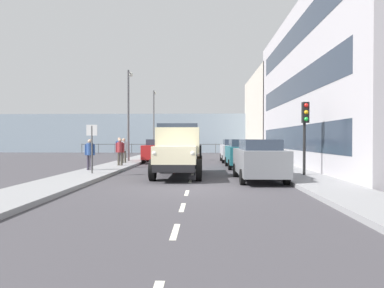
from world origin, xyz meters
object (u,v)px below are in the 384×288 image
Objects in this scene: car_teal_kerbside_1 at (242,153)px; lamp_post_promenade at (129,107)px; pedestrian_with_bag at (90,152)px; car_silver_kerbside_2 at (234,150)px; pedestrian_in_dark_coat at (120,150)px; traffic_light_near at (305,122)px; street_sign at (92,140)px; car_white_oppositeside_1 at (167,148)px; car_red_oppositeside_0 at (158,150)px; car_grey_kerbside_near at (259,159)px; lamp_post_far at (154,116)px; pedestrian_strolling at (124,148)px; truck_vintage_cream at (178,151)px; pedestrian_couple_a at (119,147)px.

car_teal_kerbside_1 is 0.64× the size of lamp_post_promenade.
car_teal_kerbside_1 is at bearing -158.54° from pedestrian_with_bag.
car_silver_kerbside_2 is 9.07m from pedestrian_in_dark_coat.
car_teal_kerbside_1 is at bearing -67.96° from traffic_light_near.
pedestrian_in_dark_coat is at bearing -28.58° from traffic_light_near.
street_sign is at bearing 111.87° from pedestrian_with_bag.
car_red_oppositeside_0 is at bearing 90.00° from car_white_oppositeside_1.
car_grey_kerbside_near is 0.65× the size of lamp_post_promenade.
lamp_post_promenade is at bearing -84.05° from pedestrian_in_dark_coat.
car_grey_kerbside_near and car_white_oppositeside_1 have the same top height.
pedestrian_in_dark_coat is 0.24× the size of lamp_post_far.
car_silver_kerbside_2 is at bearing 124.99° from lamp_post_far.
pedestrian_strolling is 6.86m from street_sign.
pedestrian_strolling is (4.15, -7.03, -0.07)m from truck_vintage_cream.
car_red_oppositeside_0 is at bearing 4.02° from car_silver_kerbside_2.
truck_vintage_cream is at bearing 102.78° from car_red_oppositeside_0.
lamp_post_promenade reaches higher than pedestrian_strolling.
pedestrian_strolling is 0.51× the size of traffic_light_near.
pedestrian_in_dark_coat is 10.88m from traffic_light_near.
truck_vintage_cream is 1.76× the size of traffic_light_near.
lamp_post_far is 21.12m from street_sign.
truck_vintage_cream is at bearing -18.09° from car_grey_kerbside_near.
street_sign is (7.47, -1.32, 0.79)m from car_grey_kerbside_near.
car_silver_kerbside_2 is at bearing -157.29° from pedestrian_strolling.
truck_vintage_cream is 1.31× the size of car_red_oppositeside_0.
truck_vintage_cream is at bearing 71.30° from car_silver_kerbside_2.
car_grey_kerbside_near is 11.34m from car_silver_kerbside_2.
pedestrian_strolling is 0.25× the size of lamp_post_promenade.
truck_vintage_cream is 3.31× the size of pedestrian_couple_a.
truck_vintage_cream is 0.85× the size of lamp_post_promenade.
pedestrian_with_bag is at bearing 72.99° from car_red_oppositeside_0.
truck_vintage_cream is 3.65m from car_grey_kerbside_near.
car_silver_kerbside_2 is at bearing -134.08° from pedestrian_with_bag.
traffic_light_near reaches higher than car_red_oppositeside_0.
street_sign is at bearing -10.00° from car_grey_kerbside_near.
car_red_oppositeside_0 is 2.53× the size of pedestrian_couple_a.
street_sign reaches higher than car_silver_kerbside_2.
lamp_post_far reaches higher than street_sign.
truck_vintage_cream is at bearing 98.02° from car_white_oppositeside_1.
pedestrian_strolling reaches higher than car_red_oppositeside_0.
pedestrian_in_dark_coat is 5.43m from lamp_post_promenade.
traffic_light_near is (-10.46, 8.87, 1.32)m from pedestrian_couple_a.
lamp_post_promenade is (0.18, -2.33, 2.98)m from pedestrian_strolling.
lamp_post_far is at bearing -92.91° from pedestrian_couple_a.
lamp_post_promenade is (7.79, 0.85, 3.20)m from car_silver_kerbside_2.
pedestrian_couple_a is at bearing -65.66° from pedestrian_strolling.
pedestrian_strolling is 1.69m from pedestrian_couple_a.
lamp_post_promenade is at bearing -92.55° from pedestrian_with_bag.
pedestrian_strolling reaches higher than car_grey_kerbside_near.
street_sign reaches higher than pedestrian_strolling.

